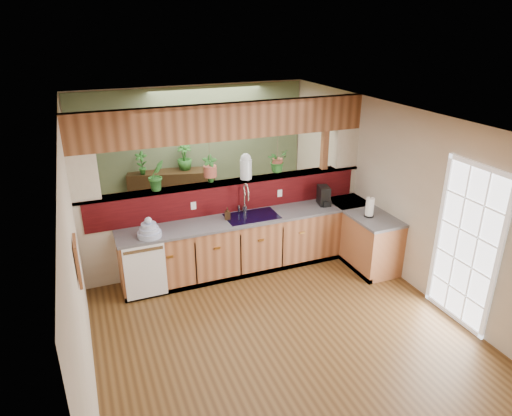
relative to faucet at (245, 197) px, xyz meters
name	(u,v)px	position (x,y,z in m)	size (l,w,h in m)	color
ground	(261,302)	(-0.20, -1.13, -1.17)	(4.60, 7.00, 0.01)	#533619
ceiling	(262,120)	(-0.20, -1.13, 1.43)	(4.60, 7.00, 0.01)	brown
wall_back	(194,152)	(-0.20, 2.37, 0.13)	(4.60, 0.02, 2.60)	beige
wall_left	(76,249)	(-2.50, -1.13, 0.13)	(0.02, 7.00, 2.60)	beige
wall_right	(403,195)	(2.10, -1.13, 0.13)	(0.02, 7.00, 2.60)	beige
pass_through_partition	(230,193)	(-0.17, 0.22, 0.02)	(4.60, 0.21, 2.60)	beige
pass_through_ledge	(228,182)	(-0.20, 0.22, 0.20)	(4.60, 0.21, 0.04)	brown
header_beam	(227,122)	(-0.20, 0.22, 1.15)	(4.60, 0.15, 0.55)	brown
sage_backwall	(194,153)	(-0.20, 2.35, 0.13)	(4.55, 0.02, 2.55)	#556646
countertop	(288,239)	(0.64, -0.26, -0.72)	(4.14, 1.52, 0.90)	brown
dishwasher	(146,272)	(-1.68, -0.46, -0.71)	(0.58, 0.03, 0.82)	white
navy_sink	(252,221)	(0.05, -0.15, -0.35)	(0.82, 0.50, 0.18)	black
french_door	(466,248)	(2.07, -2.43, -0.12)	(0.06, 1.02, 2.16)	white
framed_print	(78,261)	(-2.47, -1.93, 0.38)	(0.04, 0.35, 0.45)	brown
faucet	(245,197)	(0.00, 0.00, 0.00)	(0.22, 0.22, 0.50)	#B7B7B2
dish_stack	(149,231)	(-1.55, -0.28, -0.18)	(0.34, 0.34, 0.30)	#A1ADD0
soap_dispenser	(227,213)	(-0.34, -0.12, -0.18)	(0.09, 0.09, 0.19)	#3B2615
coffee_maker	(324,196)	(1.33, -0.14, -0.13)	(0.17, 0.28, 0.31)	black
paper_towel	(370,207)	(1.74, -0.83, -0.12)	(0.15, 0.15, 0.33)	black
glass_jar	(246,166)	(0.10, 0.22, 0.43)	(0.19, 0.19, 0.41)	silver
ledge_plant_left	(157,175)	(-1.30, 0.22, 0.45)	(0.26, 0.21, 0.47)	#235B1F
hanging_plant_a	(210,160)	(-0.49, 0.22, 0.59)	(0.26, 0.21, 0.56)	brown
hanging_plant_b	(277,151)	(0.64, 0.22, 0.62)	(0.41, 0.39, 0.53)	brown
shelving_console	(173,198)	(-0.71, 2.12, -0.67)	(1.64, 0.44, 1.10)	black
shelf_plant_a	(141,163)	(-1.26, 2.12, 0.10)	(0.23, 0.16, 0.44)	#235B1F
shelf_plant_b	(184,157)	(-0.44, 2.12, 0.13)	(0.28, 0.28, 0.50)	#235B1F
floor_plant	(251,216)	(0.45, 0.90, -0.76)	(0.73, 0.64, 0.82)	#235B1F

